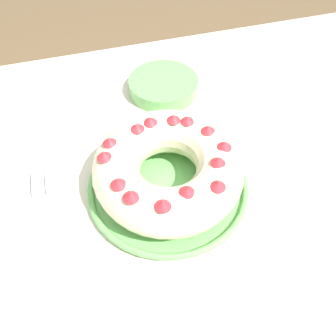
{
  "coord_description": "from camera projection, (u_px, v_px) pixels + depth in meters",
  "views": [
    {
      "loc": [
        -0.12,
        -0.34,
        1.27
      ],
      "look_at": [
        -0.02,
        0.01,
        0.81
      ],
      "focal_mm": 35.0,
      "sensor_mm": 36.0,
      "label": 1
    }
  ],
  "objects": [
    {
      "name": "fork",
      "position": [
        40.0,
        209.0,
        0.6
      ],
      "size": [
        0.02,
        0.21,
        0.01
      ],
      "rotation": [
        0.0,
        0.0,
        0.1
      ],
      "color": "white",
      "rests_on": "dining_table"
    },
    {
      "name": "side_bowl",
      "position": [
        163.0,
        86.0,
        0.8
      ],
      "size": [
        0.17,
        0.17,
        0.03
      ],
      "primitive_type": "cylinder",
      "color": "#6BB760",
      "rests_on": "dining_table"
    },
    {
      "name": "serving_knife",
      "position": [
        26.0,
        228.0,
        0.57
      ],
      "size": [
        0.02,
        0.23,
        0.01
      ],
      "rotation": [
        0.0,
        0.0,
        -0.02
      ],
      "color": "white",
      "rests_on": "dining_table"
    },
    {
      "name": "serving_dish",
      "position": [
        168.0,
        185.0,
        0.62
      ],
      "size": [
        0.3,
        0.3,
        0.02
      ],
      "color": "#6BB760",
      "rests_on": "dining_table"
    },
    {
      "name": "ground_plane",
      "position": [
        173.0,
        305.0,
        1.22
      ],
      "size": [
        8.0,
        8.0,
        0.0
      ],
      "primitive_type": "plane",
      "color": "brown"
    },
    {
      "name": "dining_table",
      "position": [
        177.0,
        212.0,
        0.69
      ],
      "size": [
        1.45,
        1.04,
        0.75
      ],
      "color": "beige",
      "rests_on": "ground_plane"
    },
    {
      "name": "bundt_cake",
      "position": [
        168.0,
        168.0,
        0.58
      ],
      "size": [
        0.27,
        0.27,
        0.09
      ],
      "color": "beige",
      "rests_on": "serving_dish"
    },
    {
      "name": "cake_knife",
      "position": [
        53.0,
        212.0,
        0.59
      ],
      "size": [
        0.02,
        0.19,
        0.01
      ],
      "rotation": [
        0.0,
        0.0,
        -0.1
      ],
      "color": "white",
      "rests_on": "dining_table"
    }
  ]
}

